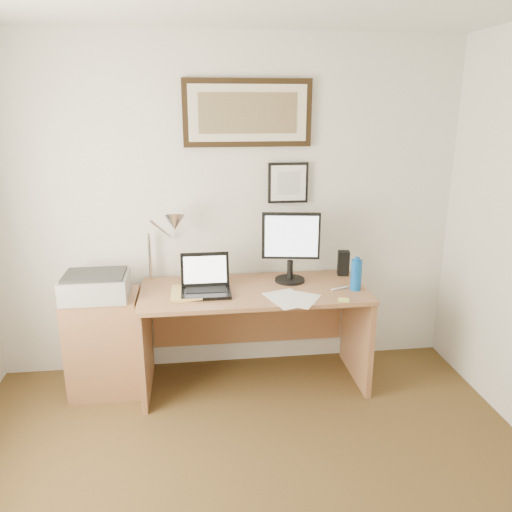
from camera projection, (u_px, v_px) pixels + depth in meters
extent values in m
cube|color=silver|center=(228.00, 210.00, 3.74)|extent=(3.50, 0.02, 2.50)
cube|color=#8F5C3C|center=(105.00, 343.00, 3.58)|extent=(0.50, 0.40, 0.73)
cylinder|color=#0D53B0|center=(356.00, 275.00, 3.50)|extent=(0.08, 0.08, 0.22)
cylinder|color=#0D53B0|center=(357.00, 259.00, 3.47)|extent=(0.04, 0.04, 0.02)
cube|color=black|center=(343.00, 263.00, 3.81)|extent=(0.10, 0.09, 0.19)
cube|color=white|center=(288.00, 299.00, 3.36)|extent=(0.33, 0.39, 0.00)
cube|color=white|center=(301.00, 300.00, 3.34)|extent=(0.32, 0.34, 0.00)
cube|color=#E0DC6A|center=(344.00, 300.00, 3.32)|extent=(0.09, 0.09, 0.01)
cylinder|color=silver|center=(340.00, 288.00, 3.53)|extent=(0.14, 0.06, 0.02)
imported|color=#D6B765|center=(171.00, 294.00, 3.43)|extent=(0.21, 0.29, 0.02)
cube|color=#8F5C3C|center=(254.00, 291.00, 3.55)|extent=(1.60, 0.70, 0.03)
cube|color=#8F5C3C|center=(146.00, 345.00, 3.57)|extent=(0.04, 0.65, 0.72)
cube|color=#8F5C3C|center=(357.00, 333.00, 3.75)|extent=(0.04, 0.65, 0.72)
cube|color=#8F5C3C|center=(249.00, 310.00, 3.95)|extent=(1.50, 0.03, 0.55)
cube|color=black|center=(206.00, 293.00, 3.44)|extent=(0.34, 0.24, 0.02)
cube|color=black|center=(206.00, 290.00, 3.46)|extent=(0.28, 0.13, 0.00)
cube|color=black|center=(205.00, 269.00, 3.53)|extent=(0.34, 0.07, 0.23)
cube|color=white|center=(205.00, 270.00, 3.52)|extent=(0.30, 0.05, 0.18)
cylinder|color=black|center=(290.00, 280.00, 3.70)|extent=(0.22, 0.22, 0.02)
cylinder|color=black|center=(290.00, 270.00, 3.68)|extent=(0.04, 0.04, 0.14)
cube|color=black|center=(291.00, 236.00, 3.59)|extent=(0.42, 0.10, 0.34)
cube|color=white|center=(291.00, 237.00, 3.58)|extent=(0.38, 0.06, 0.30)
cube|color=#A6A6A8|center=(96.00, 287.00, 3.41)|extent=(0.44, 0.34, 0.16)
cube|color=#2D2D2D|center=(94.00, 275.00, 3.38)|extent=(0.40, 0.30, 0.02)
cylinder|color=silver|center=(150.00, 257.00, 3.68)|extent=(0.02, 0.02, 0.36)
cylinder|color=silver|center=(161.00, 229.00, 3.57)|extent=(0.15, 0.23, 0.19)
cone|color=silver|center=(175.00, 223.00, 3.51)|extent=(0.16, 0.18, 0.15)
cube|color=black|center=(248.00, 113.00, 3.53)|extent=(0.92, 0.03, 0.47)
cube|color=beige|center=(248.00, 113.00, 3.51)|extent=(0.84, 0.01, 0.39)
cube|color=brown|center=(248.00, 113.00, 3.51)|extent=(0.70, 0.00, 0.28)
cube|color=black|center=(288.00, 183.00, 3.71)|extent=(0.30, 0.02, 0.30)
cube|color=white|center=(288.00, 183.00, 3.69)|extent=(0.26, 0.00, 0.26)
cube|color=#B4B9BE|center=(289.00, 183.00, 3.69)|extent=(0.17, 0.00, 0.17)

